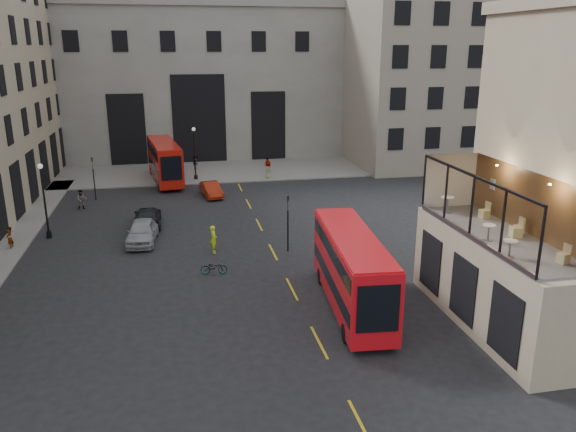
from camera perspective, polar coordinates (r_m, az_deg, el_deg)
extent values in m
plane|color=black|center=(26.83, 7.40, -12.19)|extent=(140.00, 140.00, 0.00)
cube|color=tan|center=(29.01, 27.09, 4.14)|extent=(4.00, 11.00, 15.00)
cube|color=black|center=(27.87, 17.38, -7.14)|extent=(0.08, 9.20, 3.00)
cube|color=brown|center=(28.12, 23.45, 1.20)|extent=(0.04, 10.00, 2.90)
cube|color=beige|center=(31.49, 16.15, 3.50)|extent=(3.00, 0.04, 2.90)
cube|color=black|center=(26.98, 21.23, 4.02)|extent=(3.00, 10.00, 0.04)
cube|color=slate|center=(26.93, 17.91, -1.86)|extent=(0.12, 10.00, 0.18)
cube|color=black|center=(26.22, 18.45, 3.84)|extent=(0.12, 10.00, 0.10)
cube|color=beige|center=(30.64, 20.06, 3.06)|extent=(0.04, 0.45, 0.55)
cylinder|color=#FFD899|center=(25.84, 25.06, 2.93)|extent=(0.12, 0.12, 0.05)
cylinder|color=#FFD899|center=(29.06, 20.47, 4.85)|extent=(0.12, 0.12, 0.05)
cube|color=tan|center=(28.51, 20.12, -6.31)|extent=(3.00, 11.00, 4.50)
cube|color=slate|center=(27.73, 20.59, -1.93)|extent=(3.00, 10.00, 0.10)
cube|color=#98978E|center=(70.28, -9.38, 13.39)|extent=(34.00, 10.00, 18.00)
cube|color=#98978E|center=(70.32, -9.73, 20.40)|extent=(35.00, 10.60, 0.80)
cube|color=black|center=(65.62, -9.01, 9.67)|extent=(6.00, 0.12, 10.00)
cube|color=black|center=(65.87, -16.01, 8.38)|extent=(4.00, 0.12, 8.00)
cube|color=black|center=(66.59, -2.00, 9.10)|extent=(4.00, 0.12, 8.00)
cube|color=gray|center=(68.18, 13.06, 13.93)|extent=(16.00, 18.00, 20.00)
cube|color=slate|center=(61.51, -9.50, 4.50)|extent=(40.00, 12.00, 0.12)
cylinder|color=black|center=(36.68, -0.01, -1.53)|extent=(0.10, 0.10, 2.80)
imported|color=black|center=(36.13, -0.01, 1.33)|extent=(0.16, 0.20, 1.00)
cylinder|color=black|center=(51.90, -19.07, 3.04)|extent=(0.10, 0.10, 2.80)
imported|color=black|center=(51.51, -19.27, 5.09)|extent=(0.16, 0.20, 1.00)
cylinder|color=black|center=(42.42, -23.46, 1.15)|extent=(0.14, 0.14, 5.00)
cylinder|color=black|center=(43.03, -23.12, -1.74)|extent=(0.36, 0.36, 0.50)
sphere|color=silver|center=(41.84, -23.88, 4.64)|extent=(0.36, 0.36, 0.36)
cylinder|color=black|center=(57.11, -9.44, 6.06)|extent=(0.14, 0.14, 5.00)
cylinder|color=black|center=(57.56, -9.34, 3.86)|extent=(0.36, 0.36, 0.50)
sphere|color=silver|center=(56.68, -9.57, 8.69)|extent=(0.36, 0.36, 0.36)
cube|color=red|center=(28.77, 6.49, -5.41)|extent=(3.10, 10.07, 3.51)
cube|color=black|center=(28.96, 6.45, -6.32)|extent=(3.09, 9.53, 0.72)
cube|color=black|center=(28.38, 6.56, -3.39)|extent=(3.09, 9.53, 0.72)
cube|color=red|center=(28.14, 6.60, -2.05)|extent=(2.99, 9.86, 0.11)
cylinder|color=black|center=(32.08, 3.36, -6.14)|extent=(0.33, 0.92, 0.90)
cylinder|color=black|center=(32.47, 6.88, -5.94)|extent=(0.33, 0.92, 0.90)
cylinder|color=black|center=(26.21, 5.90, -11.75)|extent=(0.33, 0.92, 0.90)
cylinder|color=black|center=(26.69, 10.20, -11.39)|extent=(0.33, 0.92, 0.90)
cube|color=#B2150C|center=(57.03, -12.42, 5.52)|extent=(3.56, 10.26, 3.56)
cube|color=black|center=(57.12, -12.39, 5.02)|extent=(3.53, 9.72, 0.73)
cube|color=black|center=(56.83, -12.49, 6.60)|extent=(3.53, 9.72, 0.73)
cube|color=#B2150C|center=(56.71, -12.54, 7.31)|extent=(3.44, 10.05, 0.11)
cylinder|color=black|center=(60.40, -13.66, 4.41)|extent=(0.37, 0.94, 0.91)
cylinder|color=black|center=(60.61, -11.74, 4.58)|extent=(0.37, 0.94, 0.91)
cylinder|color=black|center=(53.86, -12.93, 2.98)|extent=(0.37, 0.94, 0.91)
cylinder|color=black|center=(54.09, -10.78, 3.18)|extent=(0.37, 0.94, 0.91)
imported|color=#9A9DA1|center=(39.78, -14.61, -1.53)|extent=(2.28, 4.80, 1.58)
imported|color=#9F2009|center=(50.88, -7.81, 2.69)|extent=(1.98, 4.12, 1.30)
imported|color=black|center=(43.39, -14.08, -0.08)|extent=(2.03, 4.89, 1.41)
imported|color=gray|center=(33.66, -7.53, -5.20)|extent=(1.62, 0.75, 0.82)
imported|color=#DCFF1A|center=(36.93, -7.57, -2.34)|extent=(0.45, 0.68, 1.84)
imported|color=gray|center=(49.41, -20.22, 1.58)|extent=(0.92, 0.77, 1.67)
imported|color=gray|center=(61.87, -9.38, 5.29)|extent=(0.94, 1.20, 1.63)
imported|color=gray|center=(60.55, -2.10, 5.23)|extent=(0.98, 0.84, 1.57)
imported|color=gray|center=(57.25, -2.03, 4.67)|extent=(0.70, 0.95, 1.79)
imported|color=gray|center=(41.48, -26.41, -2.04)|extent=(0.44, 0.61, 1.57)
cylinder|color=silver|center=(24.82, 21.69, -2.36)|extent=(0.58, 0.58, 0.04)
cylinder|color=slate|center=(24.93, 21.60, -3.12)|extent=(0.08, 0.08, 0.67)
cylinder|color=slate|center=(25.04, 21.52, -3.85)|extent=(0.42, 0.42, 0.03)
cylinder|color=white|center=(26.62, 19.78, -0.88)|extent=(0.58, 0.58, 0.04)
cylinder|color=slate|center=(26.72, 19.70, -1.60)|extent=(0.08, 0.08, 0.68)
cylinder|color=slate|center=(26.83, 19.63, -2.30)|extent=(0.43, 0.43, 0.03)
cylinder|color=silver|center=(30.40, 15.93, 1.85)|extent=(0.69, 0.69, 0.05)
cylinder|color=slate|center=(30.50, 15.87, 1.11)|extent=(0.09, 0.09, 0.80)
cylinder|color=slate|center=(30.61, 15.81, 0.38)|extent=(0.50, 0.50, 0.03)
cube|color=tan|center=(25.16, 26.17, -3.86)|extent=(0.47, 0.47, 0.42)
cube|color=tan|center=(25.17, 26.54, -2.95)|extent=(0.13, 0.39, 0.37)
cube|color=tan|center=(27.60, 22.13, -1.52)|extent=(0.53, 0.53, 0.50)
cube|color=tan|center=(27.56, 22.63, -0.58)|extent=(0.11, 0.47, 0.44)
cube|color=tan|center=(28.21, 22.38, -1.27)|extent=(0.39, 0.39, 0.41)
cube|color=tan|center=(28.19, 22.76, -0.49)|extent=(0.05, 0.39, 0.37)
cube|color=tan|center=(30.09, 19.30, 0.19)|extent=(0.48, 0.48, 0.45)
cube|color=tan|center=(30.10, 19.66, 1.00)|extent=(0.10, 0.42, 0.40)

